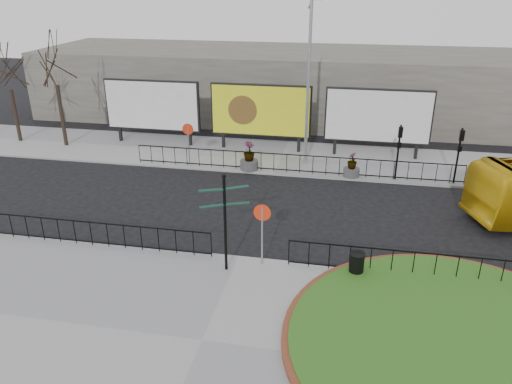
% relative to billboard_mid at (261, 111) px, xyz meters
% --- Properties ---
extents(ground, '(90.00, 90.00, 0.00)m').
position_rel_billboard_mid_xyz_m(ground, '(1.50, -12.97, -2.60)').
color(ground, black).
rests_on(ground, ground).
extents(pavement_near, '(30.00, 10.00, 0.12)m').
position_rel_billboard_mid_xyz_m(pavement_near, '(1.50, -17.97, -2.54)').
color(pavement_near, gray).
rests_on(pavement_near, ground).
extents(pavement_far, '(44.00, 6.00, 0.12)m').
position_rel_billboard_mid_xyz_m(pavement_far, '(1.50, -0.97, -2.54)').
color(pavement_far, gray).
rests_on(pavement_far, ground).
extents(brick_edge, '(10.40, 10.40, 0.18)m').
position_rel_billboard_mid_xyz_m(brick_edge, '(9.00, -16.97, -2.39)').
color(brick_edge, brown).
rests_on(brick_edge, pavement_near).
extents(grass_lawn, '(10.00, 10.00, 0.22)m').
position_rel_billboard_mid_xyz_m(grass_lawn, '(9.00, -16.97, -2.37)').
color(grass_lawn, '#255115').
rests_on(grass_lawn, pavement_near).
extents(railing_near_left, '(10.00, 0.10, 1.10)m').
position_rel_billboard_mid_xyz_m(railing_near_left, '(-4.50, -13.27, -1.93)').
color(railing_near_left, black).
rests_on(railing_near_left, pavement_near).
extents(railing_near_right, '(9.00, 0.10, 1.10)m').
position_rel_billboard_mid_xyz_m(railing_near_right, '(8.00, -13.27, -1.93)').
color(railing_near_right, black).
rests_on(railing_near_right, pavement_near).
extents(railing_far, '(18.00, 0.10, 1.10)m').
position_rel_billboard_mid_xyz_m(railing_far, '(2.50, -3.67, -1.93)').
color(railing_far, black).
rests_on(railing_far, pavement_far).
extents(speed_sign_far, '(0.64, 0.07, 2.47)m').
position_rel_billboard_mid_xyz_m(speed_sign_far, '(-3.50, -3.57, -0.68)').
color(speed_sign_far, gray).
rests_on(speed_sign_far, pavement_far).
extents(speed_sign_near, '(0.64, 0.07, 2.47)m').
position_rel_billboard_mid_xyz_m(speed_sign_near, '(2.50, -13.37, -0.68)').
color(speed_sign_near, gray).
rests_on(speed_sign_near, pavement_near).
extents(billboard_left, '(6.20, 0.31, 4.10)m').
position_rel_billboard_mid_xyz_m(billboard_left, '(-7.00, 0.00, 0.00)').
color(billboard_left, black).
rests_on(billboard_left, pavement_far).
extents(billboard_mid, '(6.20, 0.31, 4.10)m').
position_rel_billboard_mid_xyz_m(billboard_mid, '(0.00, 0.00, 0.00)').
color(billboard_mid, black).
rests_on(billboard_mid, pavement_far).
extents(billboard_right, '(6.20, 0.31, 4.10)m').
position_rel_billboard_mid_xyz_m(billboard_right, '(7.00, 0.00, 0.00)').
color(billboard_right, black).
rests_on(billboard_right, pavement_far).
extents(lamp_post, '(0.74, 0.18, 9.23)m').
position_rel_billboard_mid_xyz_m(lamp_post, '(3.01, -1.97, 2.23)').
color(lamp_post, gray).
rests_on(lamp_post, pavement_far).
extents(signal_pole_a, '(0.22, 0.26, 3.00)m').
position_rel_billboard_mid_xyz_m(signal_pole_a, '(8.00, -3.63, -0.50)').
color(signal_pole_a, black).
rests_on(signal_pole_a, pavement_far).
extents(signal_pole_b, '(0.22, 0.26, 3.00)m').
position_rel_billboard_mid_xyz_m(signal_pole_b, '(11.00, -3.63, -0.50)').
color(signal_pole_b, black).
rests_on(signal_pole_b, pavement_far).
extents(tree_left, '(2.00, 2.00, 7.00)m').
position_rel_billboard_mid_xyz_m(tree_left, '(-12.50, -1.47, 1.02)').
color(tree_left, '#2D2119').
rests_on(tree_left, pavement_far).
extents(tree_mid, '(2.00, 2.00, 6.20)m').
position_rel_billboard_mid_xyz_m(tree_mid, '(-16.00, -1.17, 0.62)').
color(tree_mid, '#2D2119').
rests_on(tree_mid, pavement_far).
extents(building_backdrop, '(40.00, 10.00, 5.00)m').
position_rel_billboard_mid_xyz_m(building_backdrop, '(1.50, 9.03, -0.10)').
color(building_backdrop, slate).
rests_on(building_backdrop, ground).
extents(fingerpost_sign, '(1.72, 0.99, 3.82)m').
position_rel_billboard_mid_xyz_m(fingerpost_sign, '(1.26, -13.99, -0.18)').
color(fingerpost_sign, black).
rests_on(fingerpost_sign, pavement_near).
extents(litter_bin, '(0.57, 0.57, 0.94)m').
position_rel_billboard_mid_xyz_m(litter_bin, '(6.00, -13.57, -2.00)').
color(litter_bin, black).
rests_on(litter_bin, pavement_near).
extents(planter_a, '(1.01, 1.01, 1.62)m').
position_rel_billboard_mid_xyz_m(planter_a, '(-0.00, -3.57, -1.86)').
color(planter_a, '#4C4C4F').
rests_on(planter_a, pavement_far).
extents(planter_c, '(0.87, 0.87, 1.36)m').
position_rel_billboard_mid_xyz_m(planter_c, '(5.68, -3.57, -1.98)').
color(planter_c, '#4C4C4F').
rests_on(planter_c, pavement_far).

